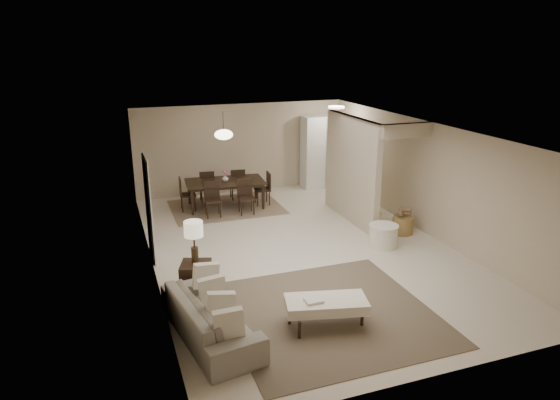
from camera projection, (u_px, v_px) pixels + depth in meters
name	position (u px, v px, depth m)	size (l,w,h in m)	color
floor	(300.00, 248.00, 10.49)	(9.00, 9.00, 0.00)	beige
ceiling	(301.00, 130.00, 9.73)	(9.00, 9.00, 0.00)	white
back_wall	(242.00, 148.00, 14.15)	(6.00, 6.00, 0.00)	#C7B496
left_wall	(149.00, 207.00, 9.16)	(9.00, 9.00, 0.00)	#C7B496
right_wall	(426.00, 178.00, 11.07)	(9.00, 9.00, 0.00)	#C7B496
partition	(351.00, 169.00, 11.81)	(0.15, 2.50, 2.50)	#C7B496
doorway	(148.00, 209.00, 9.77)	(0.04, 0.90, 2.04)	black
pantry_cabinet	(322.00, 152.00, 14.65)	(1.20, 0.55, 2.10)	white
flush_light	(336.00, 107.00, 13.35)	(0.44, 0.44, 0.05)	white
living_rug	(329.00, 313.00, 7.97)	(3.20, 3.20, 0.01)	brown
sofa	(210.00, 317.00, 7.27)	(0.84, 2.15, 0.63)	gray
ottoman_bench	(326.00, 305.00, 7.53)	(1.33, 0.83, 0.44)	silver
side_table	(196.00, 278.00, 8.56)	(0.50, 0.50, 0.55)	black
table_lamp	(194.00, 233.00, 8.30)	(0.32, 0.32, 0.76)	#41301B
round_pouf	(383.00, 236.00, 10.50)	(0.61, 0.61, 0.48)	silver
wicker_basket	(403.00, 225.00, 11.23)	(0.46, 0.46, 0.39)	brown
dining_rug	(226.00, 207.00, 13.05)	(2.80, 2.10, 0.01)	#8D7058
dining_table	(226.00, 194.00, 12.94)	(2.00, 1.12, 0.70)	black
dining_chairs	(226.00, 191.00, 12.92)	(2.36, 1.78, 0.87)	black
vase	(225.00, 178.00, 12.81)	(0.17, 0.17, 0.18)	white
yellow_mat	(360.00, 212.00, 12.68)	(0.98, 0.60, 0.01)	yellow
pendant_light	(224.00, 135.00, 12.46)	(0.46, 0.46, 0.71)	#41301B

